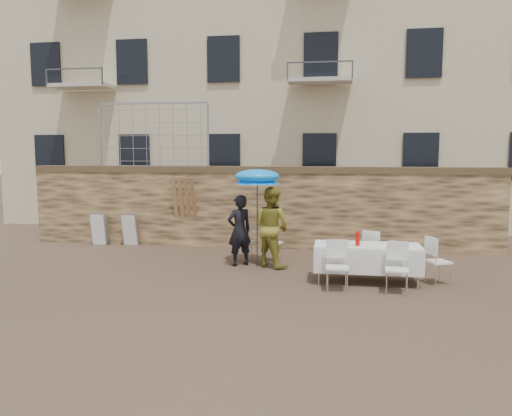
# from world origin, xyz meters

# --- Properties ---
(ground) EXTENTS (80.00, 80.00, 0.00)m
(ground) POSITION_xyz_m (0.00, 0.00, 0.00)
(ground) COLOR brown
(ground) RESTS_ON ground
(stone_wall) EXTENTS (13.00, 0.50, 2.20)m
(stone_wall) POSITION_xyz_m (0.00, 5.00, 1.10)
(stone_wall) COLOR olive
(stone_wall) RESTS_ON ground
(apartment_building) EXTENTS (20.00, 8.00, 15.00)m
(apartment_building) POSITION_xyz_m (0.00, 12.00, 7.50)
(apartment_building) COLOR #BFB08A
(apartment_building) RESTS_ON ground
(chain_link_fence) EXTENTS (3.20, 0.06, 1.80)m
(chain_link_fence) POSITION_xyz_m (-3.00, 5.00, 3.10)
(chain_link_fence) COLOR gray
(chain_link_fence) RESTS_ON stone_wall
(man_suit) EXTENTS (0.72, 0.68, 1.65)m
(man_suit) POSITION_xyz_m (-0.05, 2.59, 0.83)
(man_suit) COLOR black
(man_suit) RESTS_ON ground
(woman_dress) EXTENTS (1.14, 1.08, 1.85)m
(woman_dress) POSITION_xyz_m (0.70, 2.59, 0.92)
(woman_dress) COLOR gold
(woman_dress) RESTS_ON ground
(umbrella) EXTENTS (1.08, 1.08, 2.13)m
(umbrella) POSITION_xyz_m (0.35, 2.69, 2.01)
(umbrella) COLOR #3F3F44
(umbrella) RESTS_ON ground
(couple_chair_left) EXTENTS (0.55, 0.55, 0.96)m
(couple_chair_left) POSITION_xyz_m (-0.05, 3.14, 0.48)
(couple_chair_left) COLOR white
(couple_chair_left) RESTS_ON ground
(couple_chair_right) EXTENTS (0.59, 0.59, 0.96)m
(couple_chair_right) POSITION_xyz_m (0.65, 3.14, 0.48)
(couple_chair_right) COLOR white
(couple_chair_right) RESTS_ON ground
(banquet_table) EXTENTS (2.10, 0.85, 0.78)m
(banquet_table) POSITION_xyz_m (2.79, 1.50, 0.73)
(banquet_table) COLOR white
(banquet_table) RESTS_ON ground
(soda_bottle) EXTENTS (0.09, 0.09, 0.26)m
(soda_bottle) POSITION_xyz_m (2.59, 1.35, 0.91)
(soda_bottle) COLOR red
(soda_bottle) RESTS_ON banquet_table
(table_chair_front_left) EXTENTS (0.51, 0.51, 0.96)m
(table_chair_front_left) POSITION_xyz_m (2.19, 0.75, 0.48)
(table_chair_front_left) COLOR white
(table_chair_front_left) RESTS_ON ground
(table_chair_front_right) EXTENTS (0.53, 0.53, 0.96)m
(table_chair_front_right) POSITION_xyz_m (3.29, 0.75, 0.48)
(table_chair_front_right) COLOR white
(table_chair_front_right) RESTS_ON ground
(table_chair_back) EXTENTS (0.65, 0.65, 0.96)m
(table_chair_back) POSITION_xyz_m (2.99, 2.30, 0.48)
(table_chair_back) COLOR white
(table_chair_back) RESTS_ON ground
(table_chair_side) EXTENTS (0.64, 0.64, 0.96)m
(table_chair_side) POSITION_xyz_m (4.19, 1.60, 0.48)
(table_chair_side) COLOR white
(table_chair_side) RESTS_ON ground
(chair_stack_left) EXTENTS (0.46, 0.40, 0.92)m
(chair_stack_left) POSITION_xyz_m (-4.46, 4.64, 0.46)
(chair_stack_left) COLOR white
(chair_stack_left) RESTS_ON ground
(chair_stack_right) EXTENTS (0.46, 0.32, 0.92)m
(chair_stack_right) POSITION_xyz_m (-3.56, 4.64, 0.46)
(chair_stack_right) COLOR white
(chair_stack_right) RESTS_ON ground
(wood_planks) EXTENTS (0.70, 0.20, 2.00)m
(wood_planks) POSITION_xyz_m (-1.96, 4.71, 1.00)
(wood_planks) COLOR #A37749
(wood_planks) RESTS_ON ground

